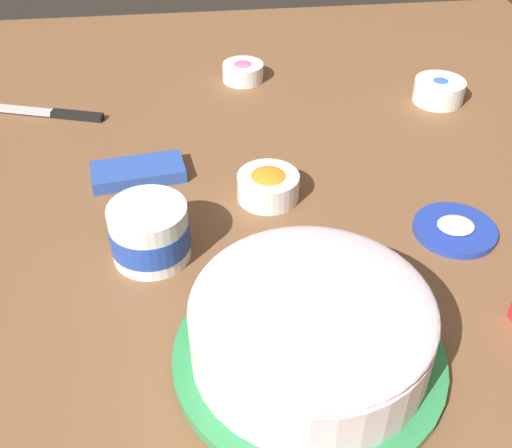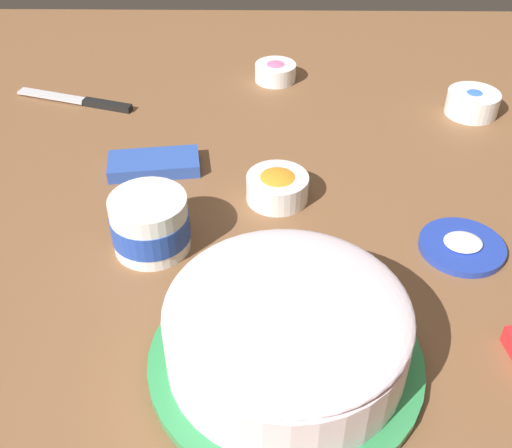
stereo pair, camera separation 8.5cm
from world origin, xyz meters
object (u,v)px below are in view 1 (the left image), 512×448
Objects in this scene: frosting_tub at (150,231)px; sprinkle_bowl_pink at (243,71)px; candy_box_lower at (138,172)px; sprinkle_bowl_blue at (439,90)px; spreading_knife at (52,113)px; frosted_cake at (311,331)px; frosting_tub_lid at (455,229)px; sprinkle_bowl_orange at (268,185)px.

frosting_tub is 0.54m from sprinkle_bowl_pink.
sprinkle_bowl_blue is at bearing 11.00° from candy_box_lower.
sprinkle_bowl_blue reaches higher than candy_box_lower.
spreading_knife is 0.72m from sprinkle_bowl_blue.
frosted_cake reaches higher than sprinkle_bowl_blue.
frosting_tub_lid is 0.51× the size of spreading_knife.
frosting_tub_lid is at bearing 38.86° from frosted_cake.
spreading_knife is 2.84× the size of sprinkle_bowl_pink.
candy_box_lower is at bearing -53.23° from spreading_knife.
frosting_tub_lid is 1.25× the size of sprinkle_bowl_orange.
frosting_tub is 0.21m from sprinkle_bowl_orange.
frosted_cake reaches higher than frosting_tub_lid.
spreading_knife is (-0.61, 0.41, -0.00)m from frosting_tub_lid.
frosted_cake is at bearing -121.43° from sprinkle_bowl_blue.
candy_box_lower is at bearing 97.26° from frosting_tub.
candy_box_lower is (-0.20, -0.32, -0.01)m from sprinkle_bowl_pink.
candy_box_lower is (-0.20, 0.39, -0.04)m from frosted_cake.
spreading_knife is at bearing 146.40° from frosting_tub_lid.
frosting_tub is 0.45m from spreading_knife.
frosted_cake is 0.27m from frosting_tub.
frosting_tub is 1.31× the size of sprinkle_bowl_pink.
spreading_knife is (-0.19, 0.40, -0.04)m from frosting_tub.
sprinkle_bowl_blue is at bearing 36.61° from sprinkle_bowl_orange.
frosted_cake is at bearing -70.44° from candy_box_lower.
candy_box_lower is at bearing 157.13° from frosting_tub_lid.
sprinkle_bowl_blue reaches higher than frosting_tub_lid.
sprinkle_bowl_orange is (-0.25, 0.11, 0.02)m from frosting_tub_lid.
frosting_tub is (-0.18, 0.20, -0.01)m from frosted_cake.
sprinkle_bowl_blue is 0.45m from sprinkle_bowl_orange.
frosting_tub is 0.65m from sprinkle_bowl_blue.
sprinkle_bowl_blue is (0.72, -0.03, 0.02)m from spreading_knife.
frosting_tub is 0.74× the size of candy_box_lower.
frosted_cake reaches higher than frosting_tub.
frosting_tub is at bearing -65.35° from spreading_knife.
sprinkle_bowl_pink is (-0.36, 0.13, -0.00)m from sprinkle_bowl_blue.
candy_box_lower is (-0.02, 0.19, -0.03)m from frosting_tub.
frosting_tub_lid is (0.25, 0.20, -0.04)m from frosted_cake.
sprinkle_bowl_pink is at bearing 160.02° from sprinkle_bowl_blue.
sprinkle_bowl_blue and sprinkle_bowl_orange have the same top height.
spreading_knife is at bearing 140.84° from sprinkle_bowl_orange.
sprinkle_bowl_pink is at bearing 116.12° from frosting_tub_lid.
sprinkle_bowl_pink reaches higher than candy_box_lower.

